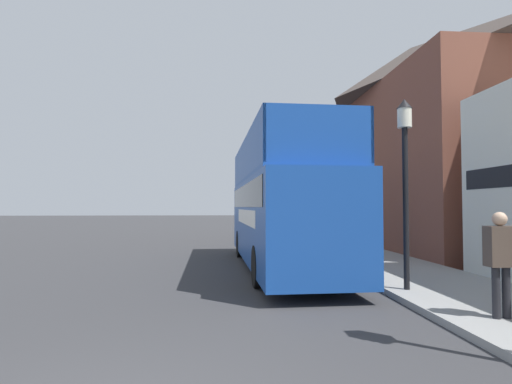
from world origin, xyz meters
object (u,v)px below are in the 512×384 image
(lamp_post_nearest, at_px, (405,157))
(lamp_post_second, at_px, (317,172))
(parked_car_ahead_of_bus, at_px, (275,233))
(pedestrian_second, at_px, (500,254))
(tour_bus, at_px, (280,212))

(lamp_post_nearest, bearing_deg, lamp_post_second, 90.05)
(parked_car_ahead_of_bus, bearing_deg, pedestrian_second, -82.92)
(parked_car_ahead_of_bus, height_order, pedestrian_second, pedestrian_second)
(lamp_post_second, bearing_deg, parked_car_ahead_of_bus, 120.07)
(pedestrian_second, relative_size, lamp_post_nearest, 0.41)
(tour_bus, xyz_separation_m, pedestrian_second, (2.85, -6.76, -0.65))
(parked_car_ahead_of_bus, height_order, lamp_post_nearest, lamp_post_nearest)
(parked_car_ahead_of_bus, relative_size, lamp_post_second, 0.91)
(tour_bus, height_order, pedestrian_second, tour_bus)
(lamp_post_second, bearing_deg, lamp_post_nearest, -89.95)
(lamp_post_nearest, distance_m, lamp_post_second, 8.93)
(pedestrian_second, xyz_separation_m, lamp_post_nearest, (-0.53, 2.42, 1.97))
(tour_bus, bearing_deg, pedestrian_second, -69.21)
(pedestrian_second, xyz_separation_m, lamp_post_second, (-0.53, 11.34, 2.38))
(pedestrian_second, bearing_deg, lamp_post_nearest, 102.24)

